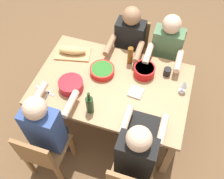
{
  "coord_description": "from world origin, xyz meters",
  "views": [
    {
      "loc": [
        0.52,
        -1.6,
        2.93
      ],
      "look_at": [
        0.0,
        0.0,
        0.63
      ],
      "focal_mm": 41.48,
      "sensor_mm": 36.0,
      "label": 1
    }
  ],
  "objects_px": {
    "serving_bowl_fruit": "(71,85)",
    "beer_bottle": "(130,56)",
    "serving_bowl_greens": "(102,70)",
    "cup_far_right": "(167,72)",
    "diner_far_right": "(165,53)",
    "chair_far_center": "(132,47)",
    "napkin_stack": "(136,92)",
    "chair_far_right": "(165,55)",
    "wine_bottle": "(90,105)",
    "serving_bowl_pasta": "(144,70)",
    "chair_near_left": "(43,152)",
    "cutting_board": "(73,54)",
    "wine_glass": "(184,84)",
    "diner_near_left": "(47,126)",
    "diner_far_center": "(129,45)",
    "diner_near_right": "(136,154)",
    "bread_loaf": "(72,50)",
    "dining_table": "(112,88)"
  },
  "relations": [
    {
      "from": "serving_bowl_fruit",
      "to": "beer_bottle",
      "type": "distance_m",
      "value": 0.73
    },
    {
      "from": "serving_bowl_greens",
      "to": "cup_far_right",
      "type": "height_order",
      "value": "cup_far_right"
    },
    {
      "from": "diner_far_right",
      "to": "serving_bowl_greens",
      "type": "distance_m",
      "value": 0.82
    },
    {
      "from": "chair_far_center",
      "to": "napkin_stack",
      "type": "height_order",
      "value": "chair_far_center"
    },
    {
      "from": "chair_far_right",
      "to": "wine_bottle",
      "type": "relative_size",
      "value": 2.93
    },
    {
      "from": "serving_bowl_pasta",
      "to": "serving_bowl_fruit",
      "type": "bearing_deg",
      "value": -148.01
    },
    {
      "from": "chair_near_left",
      "to": "serving_bowl_greens",
      "type": "height_order",
      "value": "chair_near_left"
    },
    {
      "from": "cutting_board",
      "to": "cup_far_right",
      "type": "relative_size",
      "value": 4.57
    },
    {
      "from": "wine_bottle",
      "to": "wine_glass",
      "type": "xyz_separation_m",
      "value": [
        0.82,
        0.52,
        0.01
      ]
    },
    {
      "from": "chair_far_right",
      "to": "diner_far_right",
      "type": "height_order",
      "value": "diner_far_right"
    },
    {
      "from": "diner_near_left",
      "to": "napkin_stack",
      "type": "height_order",
      "value": "diner_near_left"
    },
    {
      "from": "chair_far_center",
      "to": "diner_far_right",
      "type": "distance_m",
      "value": 0.53
    },
    {
      "from": "serving_bowl_fruit",
      "to": "cutting_board",
      "type": "relative_size",
      "value": 0.64
    },
    {
      "from": "diner_far_right",
      "to": "beer_bottle",
      "type": "xyz_separation_m",
      "value": [
        -0.35,
        -0.31,
        0.15
      ]
    },
    {
      "from": "diner_near_left",
      "to": "serving_bowl_pasta",
      "type": "relative_size",
      "value": 5.22
    },
    {
      "from": "chair_far_center",
      "to": "chair_far_right",
      "type": "xyz_separation_m",
      "value": [
        0.45,
        0.0,
        0.0
      ]
    },
    {
      "from": "diner_far_center",
      "to": "diner_near_right",
      "type": "bearing_deg",
      "value": -71.31
    },
    {
      "from": "serving_bowl_greens",
      "to": "bread_loaf",
      "type": "xyz_separation_m",
      "value": [
        -0.42,
        0.16,
        0.02
      ]
    },
    {
      "from": "bread_loaf",
      "to": "beer_bottle",
      "type": "relative_size",
      "value": 1.45
    },
    {
      "from": "dining_table",
      "to": "diner_far_right",
      "type": "xyz_separation_m",
      "value": [
        0.45,
        0.66,
        0.04
      ]
    },
    {
      "from": "diner_near_right",
      "to": "wine_bottle",
      "type": "relative_size",
      "value": 4.14
    },
    {
      "from": "chair_far_center",
      "to": "diner_far_center",
      "type": "bearing_deg",
      "value": -90.0
    },
    {
      "from": "diner_far_center",
      "to": "serving_bowl_greens",
      "type": "relative_size",
      "value": 4.48
    },
    {
      "from": "chair_far_right",
      "to": "diner_near_left",
      "type": "relative_size",
      "value": 0.71
    },
    {
      "from": "diner_near_right",
      "to": "wine_glass",
      "type": "relative_size",
      "value": 7.23
    },
    {
      "from": "diner_far_center",
      "to": "diner_near_left",
      "type": "distance_m",
      "value": 1.4
    },
    {
      "from": "bread_loaf",
      "to": "diner_near_right",
      "type": "bearing_deg",
      "value": -42.55
    },
    {
      "from": "chair_far_right",
      "to": "serving_bowl_fruit",
      "type": "bearing_deg",
      "value": -128.84
    },
    {
      "from": "beer_bottle",
      "to": "serving_bowl_pasta",
      "type": "bearing_deg",
      "value": -31.09
    },
    {
      "from": "serving_bowl_fruit",
      "to": "bread_loaf",
      "type": "relative_size",
      "value": 0.8
    },
    {
      "from": "diner_near_right",
      "to": "napkin_stack",
      "type": "distance_m",
      "value": 0.65
    },
    {
      "from": "diner_far_center",
      "to": "cutting_board",
      "type": "xyz_separation_m",
      "value": [
        -0.56,
        -0.4,
        0.05
      ]
    },
    {
      "from": "diner_far_right",
      "to": "diner_near_right",
      "type": "height_order",
      "value": "same"
    },
    {
      "from": "diner_far_right",
      "to": "serving_bowl_fruit",
      "type": "relative_size",
      "value": 4.66
    },
    {
      "from": "chair_far_center",
      "to": "chair_far_right",
      "type": "distance_m",
      "value": 0.45
    },
    {
      "from": "diner_far_center",
      "to": "wine_bottle",
      "type": "distance_m",
      "value": 1.07
    },
    {
      "from": "chair_far_right",
      "to": "cutting_board",
      "type": "distance_m",
      "value": 1.2
    },
    {
      "from": "wine_bottle",
      "to": "beer_bottle",
      "type": "relative_size",
      "value": 1.32
    },
    {
      "from": "diner_far_right",
      "to": "serving_bowl_fruit",
      "type": "bearing_deg",
      "value": -134.38
    },
    {
      "from": "diner_near_left",
      "to": "wine_glass",
      "type": "bearing_deg",
      "value": 34.01
    },
    {
      "from": "diner_far_center",
      "to": "diner_near_right",
      "type": "xyz_separation_m",
      "value": [
        0.45,
        -1.33,
        0.0
      ]
    },
    {
      "from": "diner_far_center",
      "to": "diner_near_left",
      "type": "bearing_deg",
      "value": -108.69
    },
    {
      "from": "beer_bottle",
      "to": "diner_near_right",
      "type": "bearing_deg",
      "value": -70.84
    },
    {
      "from": "dining_table",
      "to": "serving_bowl_fruit",
      "type": "distance_m",
      "value": 0.45
    },
    {
      "from": "dining_table",
      "to": "bread_loaf",
      "type": "relative_size",
      "value": 5.11
    },
    {
      "from": "serving_bowl_pasta",
      "to": "cup_far_right",
      "type": "distance_m",
      "value": 0.25
    },
    {
      "from": "diner_near_right",
      "to": "serving_bowl_pasta",
      "type": "height_order",
      "value": "diner_near_right"
    },
    {
      "from": "cutting_board",
      "to": "napkin_stack",
      "type": "distance_m",
      "value": 0.89
    },
    {
      "from": "dining_table",
      "to": "wine_glass",
      "type": "distance_m",
      "value": 0.76
    },
    {
      "from": "diner_far_right",
      "to": "diner_far_center",
      "type": "bearing_deg",
      "value": 180.0
    }
  ]
}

